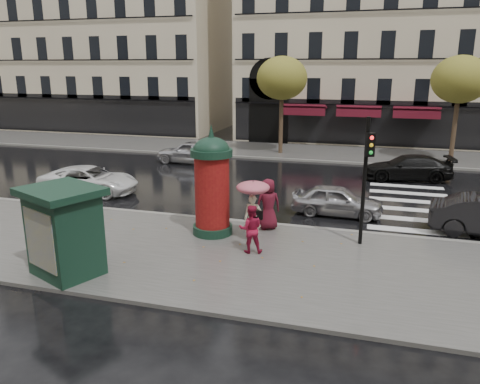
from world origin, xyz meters
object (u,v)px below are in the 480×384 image
(woman_red, at_px, (251,229))
(man_burgundy, at_px, (268,204))
(car_far_silver, at_px, (190,152))
(woman_umbrella, at_px, (253,201))
(traffic_light, at_px, (366,169))
(car_silver, at_px, (337,200))
(newsstand, at_px, (64,230))
(car_white, at_px, (89,180))
(morris_column, at_px, (212,182))
(car_black, at_px, (407,168))

(woman_red, height_order, man_burgundy, man_burgundy)
(man_burgundy, xyz_separation_m, car_far_silver, (-7.49, 10.98, -0.34))
(woman_umbrella, height_order, woman_red, woman_umbrella)
(traffic_light, xyz_separation_m, car_silver, (-1.10, 3.45, -2.11))
(newsstand, bearing_deg, woman_red, 32.64)
(woman_umbrella, height_order, car_white, woman_umbrella)
(car_silver, distance_m, car_white, 11.84)
(newsstand, xyz_separation_m, car_silver, (7.09, 8.17, -0.82))
(woman_umbrella, relative_size, morris_column, 0.55)
(newsstand, xyz_separation_m, car_black, (10.23, 15.54, -0.78))
(newsstand, bearing_deg, man_burgundy, 48.49)
(woman_umbrella, distance_m, car_silver, 4.96)
(car_far_silver, bearing_deg, car_black, 91.03)
(newsstand, bearing_deg, traffic_light, 29.98)
(woman_red, relative_size, traffic_light, 0.37)
(car_silver, bearing_deg, man_burgundy, 142.36)
(woman_umbrella, relative_size, car_silver, 0.59)
(man_burgundy, height_order, car_silver, man_burgundy)
(morris_column, bearing_deg, car_silver, 42.59)
(traffic_light, relative_size, car_silver, 1.17)
(car_white, distance_m, car_black, 16.62)
(traffic_light, bearing_deg, woman_umbrella, -168.99)
(car_white, height_order, car_black, car_black)
(woman_red, relative_size, car_white, 0.34)
(traffic_light, relative_size, car_far_silver, 1.00)
(traffic_light, bearing_deg, car_white, 164.34)
(woman_red, xyz_separation_m, car_black, (5.49, 12.50, -0.25))
(car_white, bearing_deg, woman_red, -123.26)
(car_silver, xyz_separation_m, car_white, (-11.84, 0.18, 0.02))
(woman_umbrella, bearing_deg, car_white, 155.03)
(woman_red, bearing_deg, morris_column, -52.50)
(woman_umbrella, xyz_separation_m, woman_red, (0.18, -0.98, -0.65))
(morris_column, distance_m, traffic_light, 5.29)
(man_burgundy, bearing_deg, car_silver, -159.15)
(woman_umbrella, distance_m, car_white, 10.31)
(newsstand, bearing_deg, woman_umbrella, 41.42)
(traffic_light, bearing_deg, man_burgundy, 168.77)
(woman_umbrella, distance_m, morris_column, 1.70)
(traffic_light, height_order, car_black, traffic_light)
(morris_column, relative_size, car_black, 0.85)
(newsstand, bearing_deg, car_far_silver, 99.41)
(woman_red, xyz_separation_m, car_white, (-9.49, 5.32, -0.27))
(car_silver, height_order, car_far_silver, car_far_silver)
(morris_column, height_order, car_black, morris_column)
(woman_umbrella, height_order, morris_column, morris_column)
(newsstand, bearing_deg, car_black, 56.65)
(man_burgundy, bearing_deg, woman_umbrella, 51.31)
(morris_column, distance_m, car_silver, 5.78)
(traffic_light, bearing_deg, car_black, 79.31)
(car_black, xyz_separation_m, car_far_silver, (-12.94, 0.84, 0.06))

